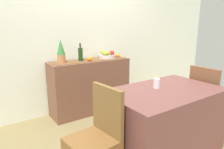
{
  "coord_description": "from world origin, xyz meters",
  "views": [
    {
      "loc": [
        -1.6,
        -1.97,
        1.42
      ],
      "look_at": [
        -0.0,
        0.35,
        0.74
      ],
      "focal_mm": 32.64,
      "sensor_mm": 36.0,
      "label": 1
    }
  ],
  "objects_px": {
    "fruit_bowl": "(107,56)",
    "wine_bottle": "(80,54)",
    "potted_plant": "(61,51)",
    "coffee_cup": "(157,83)",
    "dining_table": "(163,121)",
    "sideboard_console": "(90,86)",
    "chair_by_corner": "(207,111)"
  },
  "relations": [
    {
      "from": "fruit_bowl",
      "to": "dining_table",
      "type": "height_order",
      "value": "fruit_bowl"
    },
    {
      "from": "chair_by_corner",
      "to": "dining_table",
      "type": "bearing_deg",
      "value": 179.98
    },
    {
      "from": "coffee_cup",
      "to": "chair_by_corner",
      "type": "bearing_deg",
      "value": -5.64
    },
    {
      "from": "potted_plant",
      "to": "dining_table",
      "type": "xyz_separation_m",
      "value": [
        0.61,
        -1.47,
        -0.68
      ]
    },
    {
      "from": "potted_plant",
      "to": "dining_table",
      "type": "distance_m",
      "value": 1.73
    },
    {
      "from": "sideboard_console",
      "to": "wine_bottle",
      "type": "xyz_separation_m",
      "value": [
        -0.16,
        0.0,
        0.55
      ]
    },
    {
      "from": "sideboard_console",
      "to": "coffee_cup",
      "type": "height_order",
      "value": "sideboard_console"
    },
    {
      "from": "wine_bottle",
      "to": "coffee_cup",
      "type": "xyz_separation_m",
      "value": [
        0.26,
        -1.37,
        -0.19
      ]
    },
    {
      "from": "sideboard_console",
      "to": "chair_by_corner",
      "type": "distance_m",
      "value": 1.8
    },
    {
      "from": "wine_bottle",
      "to": "dining_table",
      "type": "relative_size",
      "value": 0.22
    },
    {
      "from": "wine_bottle",
      "to": "fruit_bowl",
      "type": "bearing_deg",
      "value": -0.0
    },
    {
      "from": "fruit_bowl",
      "to": "potted_plant",
      "type": "bearing_deg",
      "value": 180.0
    },
    {
      "from": "sideboard_console",
      "to": "fruit_bowl",
      "type": "distance_m",
      "value": 0.58
    },
    {
      "from": "wine_bottle",
      "to": "potted_plant",
      "type": "distance_m",
      "value": 0.32
    },
    {
      "from": "fruit_bowl",
      "to": "chair_by_corner",
      "type": "bearing_deg",
      "value": -64.39
    },
    {
      "from": "fruit_bowl",
      "to": "wine_bottle",
      "type": "bearing_deg",
      "value": 180.0
    },
    {
      "from": "dining_table",
      "to": "coffee_cup",
      "type": "relative_size",
      "value": 11.64
    },
    {
      "from": "dining_table",
      "to": "wine_bottle",
      "type": "bearing_deg",
      "value": 101.31
    },
    {
      "from": "wine_bottle",
      "to": "sideboard_console",
      "type": "bearing_deg",
      "value": -0.0
    },
    {
      "from": "wine_bottle",
      "to": "potted_plant",
      "type": "height_order",
      "value": "potted_plant"
    },
    {
      "from": "sideboard_console",
      "to": "potted_plant",
      "type": "distance_m",
      "value": 0.78
    },
    {
      "from": "potted_plant",
      "to": "coffee_cup",
      "type": "relative_size",
      "value": 3.2
    },
    {
      "from": "wine_bottle",
      "to": "potted_plant",
      "type": "xyz_separation_m",
      "value": [
        -0.31,
        -0.0,
        0.07
      ]
    },
    {
      "from": "wine_bottle",
      "to": "coffee_cup",
      "type": "relative_size",
      "value": 2.57
    },
    {
      "from": "potted_plant",
      "to": "dining_table",
      "type": "relative_size",
      "value": 0.28
    },
    {
      "from": "sideboard_console",
      "to": "coffee_cup",
      "type": "distance_m",
      "value": 1.42
    },
    {
      "from": "fruit_bowl",
      "to": "coffee_cup",
      "type": "height_order",
      "value": "fruit_bowl"
    },
    {
      "from": "sideboard_console",
      "to": "fruit_bowl",
      "type": "relative_size",
      "value": 4.78
    },
    {
      "from": "fruit_bowl",
      "to": "potted_plant",
      "type": "relative_size",
      "value": 0.79
    },
    {
      "from": "chair_by_corner",
      "to": "fruit_bowl",
      "type": "bearing_deg",
      "value": 115.61
    },
    {
      "from": "wine_bottle",
      "to": "coffee_cup",
      "type": "bearing_deg",
      "value": -79.39
    },
    {
      "from": "fruit_bowl",
      "to": "wine_bottle",
      "type": "distance_m",
      "value": 0.5
    }
  ]
}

